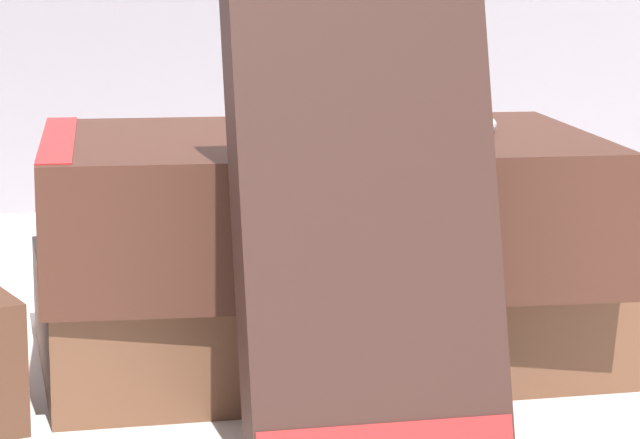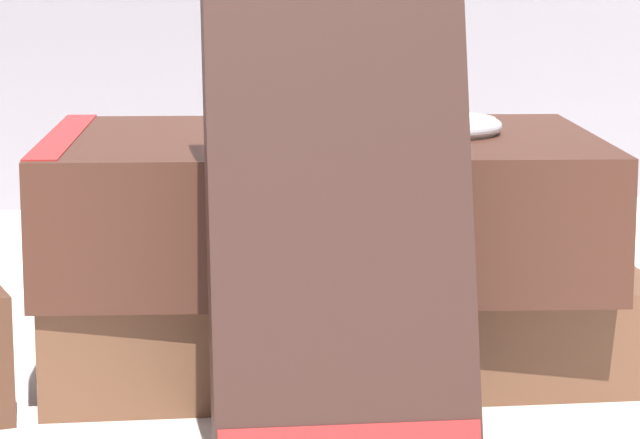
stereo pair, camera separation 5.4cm
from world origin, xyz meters
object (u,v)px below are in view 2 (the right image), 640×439
object	(u,v)px
book_leaning_front	(339,219)
pocket_watch	(439,126)
book_flat_bottom	(323,309)
book_flat_top	(307,202)

from	to	relation	value
book_leaning_front	pocket_watch	xyz separation A→B (m)	(0.05, 0.09, 0.02)
book_flat_bottom	book_flat_top	distance (m)	0.05
book_flat_top	pocket_watch	xyz separation A→B (m)	(0.05, -0.00, 0.03)
book_flat_bottom	pocket_watch	distance (m)	0.09
book_flat_top	book_leaning_front	bearing A→B (deg)	-86.23
book_leaning_front	pocket_watch	size ratio (longest dim) A/B	3.16
book_leaning_front	book_flat_bottom	bearing A→B (deg)	85.34
book_flat_top	pocket_watch	size ratio (longest dim) A/B	4.20
book_flat_bottom	book_leaning_front	distance (m)	0.12
book_leaning_front	pocket_watch	distance (m)	0.11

